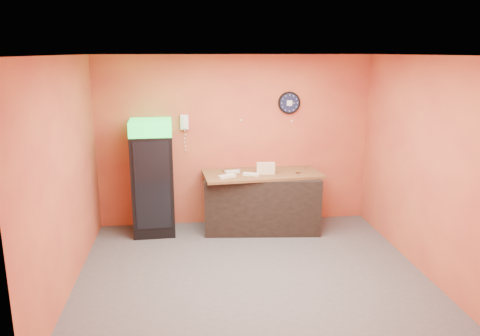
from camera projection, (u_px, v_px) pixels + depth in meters
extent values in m
plane|color=#47474C|center=(251.00, 274.00, 6.15)|extent=(4.50, 4.50, 0.00)
cube|color=#D46D3B|center=(235.00, 141.00, 7.74)|extent=(4.50, 0.02, 2.80)
cube|color=#D46D3B|center=(65.00, 176.00, 5.55)|extent=(0.02, 4.00, 2.80)
cube|color=#D46D3B|center=(423.00, 166.00, 6.07)|extent=(0.02, 4.00, 2.80)
cube|color=white|center=(253.00, 55.00, 5.47)|extent=(4.50, 4.00, 0.02)
cube|color=black|center=(153.00, 184.00, 7.39)|extent=(0.66, 0.66, 1.60)
cube|color=#1ADF40|center=(151.00, 127.00, 7.17)|extent=(0.66, 0.66, 0.23)
cube|color=black|center=(151.00, 186.00, 7.06)|extent=(0.53, 0.04, 1.37)
cube|color=black|center=(262.00, 202.00, 7.62)|extent=(1.90, 0.99, 0.91)
cylinder|color=black|center=(289.00, 103.00, 7.66)|extent=(0.36, 0.05, 0.36)
cylinder|color=#0F1433|center=(289.00, 103.00, 7.64)|extent=(0.31, 0.01, 0.31)
cube|color=white|center=(290.00, 103.00, 7.63)|extent=(0.09, 0.00, 0.09)
cube|color=white|center=(184.00, 122.00, 7.52)|extent=(0.13, 0.07, 0.23)
cube|color=white|center=(184.00, 123.00, 7.47)|extent=(0.05, 0.04, 0.19)
cube|color=brown|center=(262.00, 174.00, 7.51)|extent=(1.92, 0.96, 0.04)
cube|color=beige|center=(266.00, 172.00, 7.42)|extent=(0.29, 0.11, 0.06)
cube|color=beige|center=(266.00, 168.00, 7.41)|extent=(0.29, 0.11, 0.06)
cube|color=beige|center=(266.00, 165.00, 7.39)|extent=(0.29, 0.11, 0.06)
cube|color=silver|center=(227.00, 176.00, 7.21)|extent=(0.29, 0.21, 0.04)
cube|color=silver|center=(251.00, 174.00, 7.33)|extent=(0.28, 0.18, 0.04)
cube|color=silver|center=(233.00, 172.00, 7.50)|extent=(0.27, 0.16, 0.04)
cylinder|color=silver|center=(240.00, 170.00, 7.51)|extent=(0.07, 0.07, 0.07)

